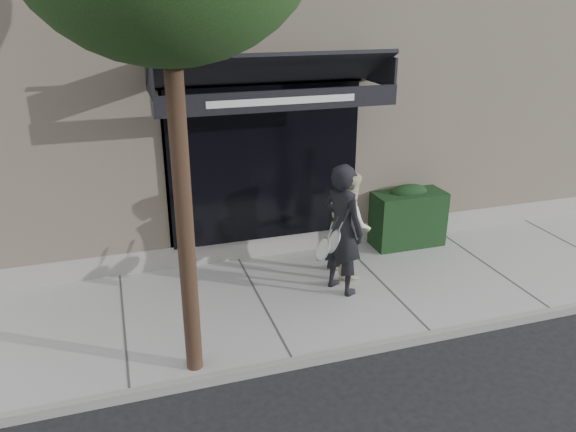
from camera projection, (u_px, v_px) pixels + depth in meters
name	position (u px, v px, depth m)	size (l,w,h in m)	color
ground	(381.00, 288.00, 9.06)	(80.00, 80.00, 0.00)	black
sidewalk	(381.00, 285.00, 9.04)	(20.00, 3.00, 0.12)	#979792
curb	(432.00, 336.00, 7.66)	(20.00, 0.10, 0.14)	gray
building_facade	(287.00, 76.00, 12.45)	(14.30, 8.04, 5.64)	beige
hedge	(407.00, 216.00, 10.24)	(1.30, 0.70, 1.14)	black
pedestrian_front	(342.00, 229.00, 8.40)	(0.95, 1.01, 2.04)	black
pedestrian_back	(349.00, 223.00, 9.04)	(0.76, 0.92, 1.73)	beige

